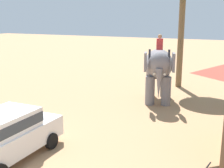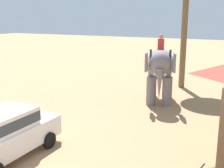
# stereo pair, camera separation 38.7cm
# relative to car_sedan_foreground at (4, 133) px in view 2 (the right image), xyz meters

# --- Properties ---
(car_sedan_foreground) EXTENTS (1.93, 4.13, 1.70)m
(car_sedan_foreground) POSITION_rel_car_sedan_foreground_xyz_m (0.00, 0.00, 0.00)
(car_sedan_foreground) COLOR white
(car_sedan_foreground) RESTS_ON ground
(elephant_with_mahout) EXTENTS (2.58, 4.02, 3.88)m
(elephant_with_mahout) POSITION_rel_car_sedan_foreground_xyz_m (2.48, 9.03, 1.06)
(elephant_with_mahout) COLOR slate
(elephant_with_mahout) RESTS_ON ground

